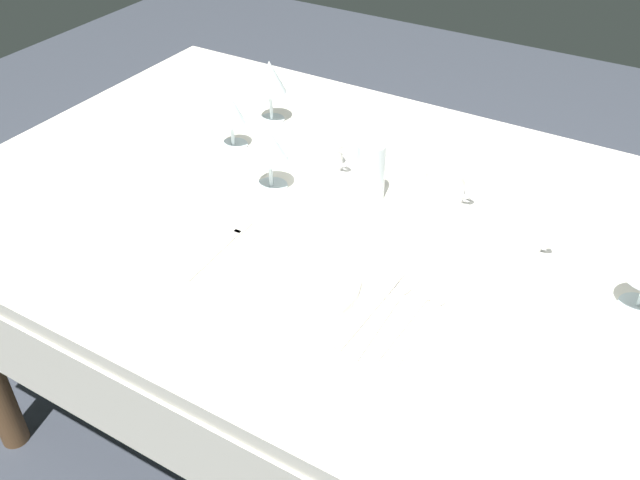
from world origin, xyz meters
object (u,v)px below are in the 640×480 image
dinner_knife (370,309)px  drink_tumbler (370,175)px  coffee_cup_left (327,155)px  wine_glass_centre (270,79)px  fork_outer (221,247)px  spoon_tea (425,320)px  coffee_cup_far (522,233)px  coffee_cup_right (445,184)px  spoon_soup (390,308)px  wine_glass_right (230,111)px  dinner_plate (286,280)px  wine_glass_left (271,147)px  spoon_dessert (411,314)px

dinner_knife → drink_tumbler: bearing=117.7°
coffee_cup_left → wine_glass_centre: 0.29m
drink_tumbler → fork_outer: bearing=-118.5°
spoon_tea → coffee_cup_far: (0.07, 0.27, 0.04)m
coffee_cup_right → fork_outer: bearing=-129.9°
drink_tumbler → spoon_tea: bearing=-48.3°
spoon_soup → wine_glass_right: size_ratio=1.59×
fork_outer → drink_tumbler: size_ratio=1.58×
spoon_tea → wine_glass_centre: size_ratio=1.36×
fork_outer → wine_glass_centre: size_ratio=1.29×
spoon_tea → coffee_cup_left: coffee_cup_left is taller
dinner_plate → coffee_cup_left: (-0.13, 0.37, 0.03)m
dinner_plate → fork_outer: 0.16m
spoon_soup → fork_outer: bearing=-178.3°
fork_outer → wine_glass_right: size_ratio=1.49×
dinner_plate → wine_glass_left: size_ratio=1.92×
dinner_knife → fork_outer: bearing=178.4°
coffee_cup_far → wine_glass_centre: bearing=164.0°
dinner_knife → spoon_tea: (0.09, 0.02, -0.00)m
spoon_soup → dinner_plate: bearing=-170.0°
spoon_tea → spoon_soup: bearing=-175.7°
drink_tumbler → wine_glass_left: bearing=-161.0°
coffee_cup_right → drink_tumbler: size_ratio=0.85×
wine_glass_left → spoon_dessert: bearing=-26.6°
coffee_cup_far → wine_glass_left: (-0.53, -0.05, 0.06)m
wine_glass_centre → spoon_soup: bearing=-40.2°
coffee_cup_left → wine_glass_right: bearing=-176.1°
dinner_knife → dinner_plate: bearing=-175.1°
wine_glass_centre → wine_glass_right: 0.16m
dinner_knife → wine_glass_left: wine_glass_left is taller
coffee_cup_left → coffee_cup_right: coffee_cup_right is taller
fork_outer → coffee_cup_far: 0.57m
dinner_knife → coffee_cup_far: (0.17, 0.29, 0.04)m
dinner_knife → spoon_tea: 0.09m
fork_outer → coffee_cup_right: (0.30, 0.36, 0.04)m
spoon_soup → wine_glass_centre: bearing=139.8°
spoon_tea → wine_glass_centre: (-0.63, 0.47, 0.11)m
spoon_tea → coffee_cup_far: size_ratio=2.02×
spoon_dessert → coffee_cup_far: (0.10, 0.27, 0.04)m
spoon_dessert → coffee_cup_far: coffee_cup_far is taller
spoon_dessert → coffee_cup_left: coffee_cup_left is taller
spoon_soup → spoon_dessert: (0.04, 0.01, 0.00)m
dinner_knife → coffee_cup_left: coffee_cup_left is taller
wine_glass_centre → wine_glass_right: wine_glass_centre is taller
dinner_plate → spoon_soup: (0.19, 0.03, -0.01)m
wine_glass_centre → coffee_cup_left: bearing=-29.8°
wine_glass_left → coffee_cup_left: bearing=59.3°
wine_glass_right → coffee_cup_right: bearing=3.6°
dinner_knife → spoon_dessert: bearing=21.1°
dinner_plate → wine_glass_left: bearing=128.1°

